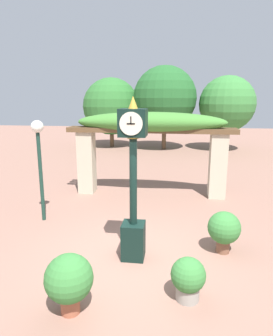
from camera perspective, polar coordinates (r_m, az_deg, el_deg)
ground_plane at (r=6.70m, az=-0.83°, el=-16.62°), size 60.00×60.00×0.00m
pedestal_clock at (r=6.06m, az=-0.62°, el=-3.30°), size 0.53×0.57×3.37m
pergola at (r=10.24m, az=2.72°, el=6.73°), size 5.72×1.15×2.89m
potted_plant_near_left at (r=5.07m, az=-12.74°, el=-20.05°), size 0.77×0.77×0.99m
potted_plant_near_right at (r=6.92m, az=16.33°, el=-11.06°), size 0.71×0.71×0.94m
potted_plant_far_left at (r=5.38m, az=9.80°, el=-19.89°), size 0.59×0.59×0.76m
lamp_post at (r=8.38m, az=-18.12°, el=3.68°), size 0.33×0.33×2.77m
tree_line at (r=20.24m, az=4.78°, el=12.32°), size 11.34×4.57×5.41m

